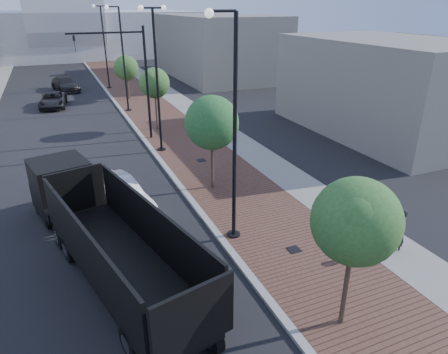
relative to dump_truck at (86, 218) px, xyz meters
name	(u,v)px	position (x,y,z in m)	size (l,w,h in m)	color
sidewalk	(145,96)	(8.71, 28.30, -1.30)	(7.00, 140.00, 0.12)	#4C2D23
concrete_strip	(169,94)	(11.41, 28.30, -1.29)	(2.40, 140.00, 0.13)	slate
curb	(112,99)	(5.21, 28.30, -1.29)	(0.30, 140.00, 0.14)	gray
dump_truck	(86,218)	(0.00, 0.00, 0.00)	(5.26, 13.50, 3.22)	black
white_sedan	(118,195)	(1.65, 2.75, -0.54)	(1.74, 4.99, 1.64)	white
dark_car_mid	(53,100)	(-0.62, 26.99, -0.66)	(2.33, 5.05, 1.40)	black
dark_car_far	(65,84)	(0.95, 34.99, -0.58)	(2.19, 5.37, 1.56)	black
pedestrian	(398,231)	(11.34, -5.34, -0.34)	(0.74, 0.49, 2.04)	black
streetlight_1	(232,143)	(5.70, -1.70, 2.98)	(1.44, 0.56, 9.21)	black
streetlight_2	(157,81)	(5.81, 10.30, 3.46)	(1.72, 0.56, 9.28)	black
streetlight_3	(123,64)	(5.70, 22.30, 2.98)	(1.44, 0.56, 9.21)	black
streetlight_4	(105,47)	(5.81, 34.30, 3.46)	(1.72, 0.56, 9.28)	black
traffic_mast	(133,72)	(4.91, 13.30, 3.62)	(5.09, 0.20, 8.00)	black
tree_0	(356,221)	(6.86, -7.67, 2.38)	(2.56, 2.54, 5.02)	#382619
tree_1	(212,123)	(6.86, 3.33, 2.37)	(2.81, 2.81, 5.15)	#382619
tree_2	(155,83)	(6.86, 15.33, 2.39)	(2.38, 2.33, 4.93)	#382619
tree_3	(127,68)	(6.86, 27.33, 1.93)	(2.53, 2.51, 4.55)	#382619
convention_center	(62,22)	(3.21, 73.30, 4.65)	(50.00, 30.00, 50.00)	#A3A6AD
commercial_block_ne	(216,46)	(21.21, 38.30, 2.64)	(12.00, 22.00, 8.00)	slate
commercial_block_e	(386,86)	(23.21, 8.30, 2.14)	(10.00, 16.00, 7.00)	slate
utility_cover_1	(294,249)	(7.61, -3.70, -1.23)	(0.50, 0.50, 0.02)	black
utility_cover_2	(201,160)	(7.61, 7.30, -1.23)	(0.50, 0.50, 0.02)	black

